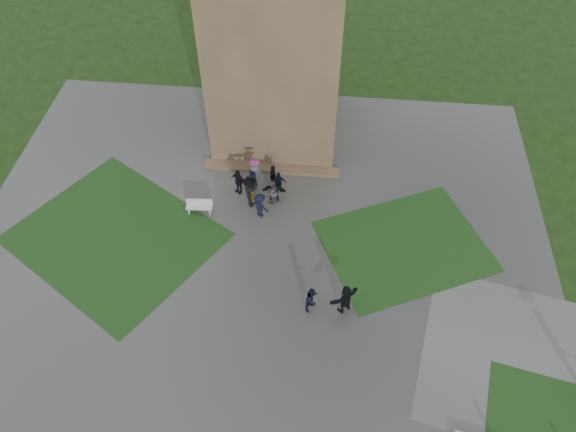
# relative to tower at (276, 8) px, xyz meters

# --- Properties ---
(ground) EXTENTS (120.00, 120.00, 0.00)m
(ground) POSITION_rel_tower_xyz_m (0.00, -15.00, -9.00)
(ground) COLOR black
(plaza) EXTENTS (34.00, 34.00, 0.02)m
(plaza) POSITION_rel_tower_xyz_m (0.00, -13.00, -8.99)
(plaza) COLOR #383835
(plaza) RESTS_ON ground
(lawn_inset_left) EXTENTS (14.10, 13.46, 0.01)m
(lawn_inset_left) POSITION_rel_tower_xyz_m (-8.50, -11.00, -8.97)
(lawn_inset_left) COLOR #153412
(lawn_inset_left) RESTS_ON plaza
(lawn_inset_right) EXTENTS (11.12, 10.15, 0.01)m
(lawn_inset_right) POSITION_rel_tower_xyz_m (8.50, -10.00, -8.97)
(lawn_inset_right) COLOR #153412
(lawn_inset_right) RESTS_ON plaza
(tower) EXTENTS (8.00, 8.00, 18.00)m
(tower) POSITION_rel_tower_xyz_m (0.00, 0.00, 0.00)
(tower) COLOR brown
(tower) RESTS_ON ground
(tower_plinth) EXTENTS (9.00, 0.80, 0.22)m
(tower_plinth) POSITION_rel_tower_xyz_m (0.00, -4.40, -8.87)
(tower_plinth) COLOR brown
(tower_plinth) RESTS_ON plaza
(bench) EXTENTS (1.64, 0.63, 0.93)m
(bench) POSITION_rel_tower_xyz_m (-3.90, -8.51, -8.50)
(bench) COLOR silver
(bench) RESTS_ON plaza
(visitor_cluster) EXTENTS (3.66, 3.74, 2.69)m
(visitor_cluster) POSITION_rel_tower_xyz_m (-0.36, -6.78, -7.92)
(visitor_cluster) COLOR black
(visitor_cluster) RESTS_ON plaza
(pedestrian_mid) EXTENTS (0.83, 0.93, 1.66)m
(pedestrian_mid) POSITION_rel_tower_xyz_m (3.41, -14.70, -8.15)
(pedestrian_mid) COLOR black
(pedestrian_mid) RESTS_ON plaza
(pedestrian_near) EXTENTS (1.79, 1.63, 1.93)m
(pedestrian_near) POSITION_rel_tower_xyz_m (5.15, -14.61, -8.02)
(pedestrian_near) COLOR black
(pedestrian_near) RESTS_ON plaza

